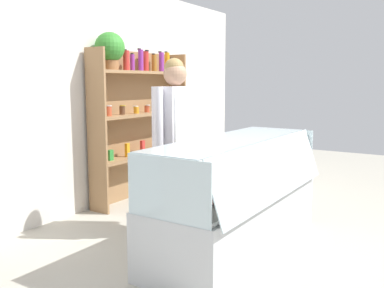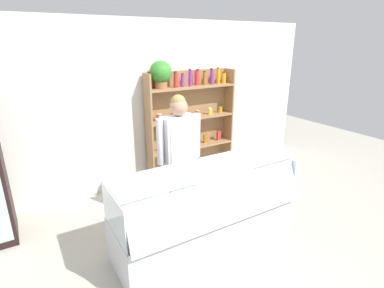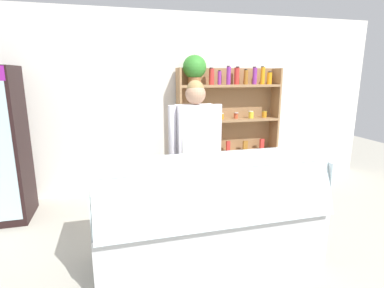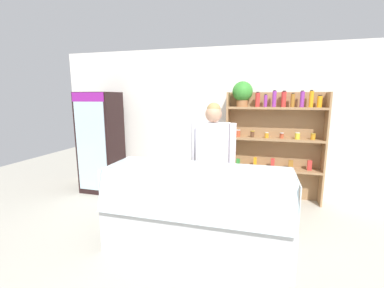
% 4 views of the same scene
% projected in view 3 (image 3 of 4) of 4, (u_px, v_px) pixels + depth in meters
% --- Properties ---
extents(ground_plane, '(12.00, 12.00, 0.00)m').
position_uv_depth(ground_plane, '(218.00, 253.00, 3.09)').
color(ground_plane, '#B7B2A3').
extents(back_wall, '(6.80, 0.10, 2.70)m').
position_uv_depth(back_wall, '(176.00, 104.00, 4.67)').
color(back_wall, white).
rests_on(back_wall, ground).
extents(shelving_unit, '(1.63, 0.35, 2.07)m').
position_uv_depth(shelving_unit, '(221.00, 111.00, 4.68)').
color(shelving_unit, '#9E754C').
rests_on(shelving_unit, ground).
extents(deli_display_case, '(2.15, 0.80, 1.01)m').
position_uv_depth(deli_display_case, '(209.00, 229.00, 2.93)').
color(deli_display_case, silver).
rests_on(deli_display_case, ground).
extents(shop_clerk, '(0.63, 0.25, 1.73)m').
position_uv_depth(shop_clerk, '(196.00, 142.00, 3.45)').
color(shop_clerk, '#4C4233').
rests_on(shop_clerk, ground).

